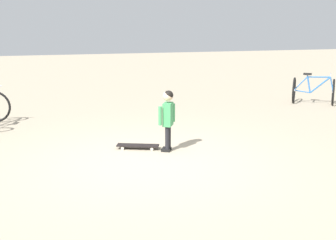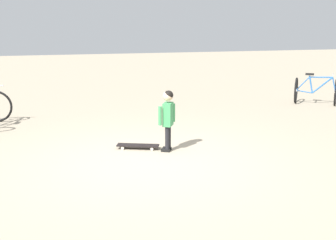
# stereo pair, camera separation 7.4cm
# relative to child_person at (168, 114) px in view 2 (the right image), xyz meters

# --- Properties ---
(ground_plane) EXTENTS (50.00, 50.00, 0.00)m
(ground_plane) POSITION_rel_child_person_xyz_m (-0.47, -0.50, -0.66)
(ground_plane) COLOR tan
(child_person) EXTENTS (0.35, 0.28, 1.06)m
(child_person) POSITION_rel_child_person_xyz_m (0.00, 0.00, 0.00)
(child_person) COLOR black
(child_person) RESTS_ON ground
(skateboard) EXTENTS (0.76, 0.46, 0.07)m
(skateboard) POSITION_rel_child_person_xyz_m (-0.47, 0.27, -0.60)
(skateboard) COLOR black
(skateboard) RESTS_ON ground
(bicycle_far) EXTENTS (1.28, 1.21, 0.85)m
(bicycle_far) POSITION_rel_child_person_xyz_m (5.13, 3.11, -0.28)
(bicycle_far) COLOR black
(bicycle_far) RESTS_ON ground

